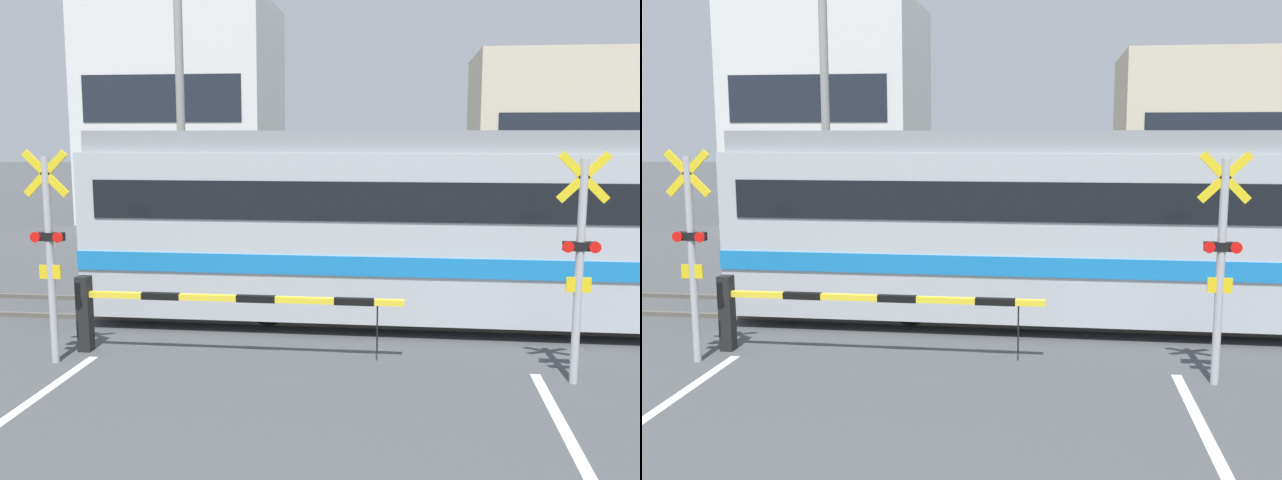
{
  "view_description": "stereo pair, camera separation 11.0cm",
  "coord_description": "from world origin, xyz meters",
  "views": [
    {
      "loc": [
        1.41,
        -2.62,
        3.32
      ],
      "look_at": [
        0.0,
        8.93,
        1.6
      ],
      "focal_mm": 40.0,
      "sensor_mm": 36.0,
      "label": 1
    },
    {
      "loc": [
        1.52,
        -2.61,
        3.32
      ],
      "look_at": [
        0.0,
        8.93,
        1.6
      ],
      "focal_mm": 40.0,
      "sensor_mm": 36.0,
      "label": 2
    }
  ],
  "objects": [
    {
      "name": "utility_pole_streetside",
      "position": [
        -4.44,
        15.5,
        4.03
      ],
      "size": [
        0.22,
        0.22,
        8.07
      ],
      "color": "gray",
      "rests_on": "ground_plane"
    },
    {
      "name": "crossing_barrier_near",
      "position": [
        -2.08,
        7.55,
        0.76
      ],
      "size": [
        5.0,
        0.2,
        1.18
      ],
      "color": "black",
      "rests_on": "ground_plane"
    },
    {
      "name": "rail_track_far",
      "position": [
        0.0,
        10.84,
        0.04
      ],
      "size": [
        50.0,
        0.1,
        0.08
      ],
      "color": "#5B564C",
      "rests_on": "ground_plane"
    },
    {
      "name": "building_left_of_street",
      "position": [
        -7.32,
        25.07,
        4.18
      ],
      "size": [
        6.95,
        5.77,
        8.36
      ],
      "color": "white",
      "rests_on": "ground_plane"
    },
    {
      "name": "crossing_barrier_far",
      "position": [
        2.08,
        13.0,
        0.76
      ],
      "size": [
        5.0,
        0.2,
        1.18
      ],
      "color": "black",
      "rests_on": "ground_plane"
    },
    {
      "name": "rail_track_near",
      "position": [
        0.0,
        9.4,
        0.04
      ],
      "size": [
        50.0,
        0.1,
        0.08
      ],
      "color": "#5B564C",
      "rests_on": "ground_plane"
    },
    {
      "name": "building_right_of_street",
      "position": [
        7.53,
        25.07,
        3.12
      ],
      "size": [
        7.38,
        5.77,
        6.24
      ],
      "color": "beige",
      "rests_on": "ground_plane"
    },
    {
      "name": "crossing_signal_right",
      "position": [
        3.69,
        6.96,
        1.72
      ],
      "size": [
        0.68,
        0.15,
        3.12
      ],
      "color": "#B2B2B7",
      "rests_on": "ground_plane"
    },
    {
      "name": "crossing_signal_left",
      "position": [
        -3.69,
        6.96,
        1.72
      ],
      "size": [
        0.68,
        0.15,
        3.12
      ],
      "color": "#B2B2B7",
      "rests_on": "ground_plane"
    },
    {
      "name": "commuter_train",
      "position": [
        4.19,
        10.12,
        1.81
      ],
      "size": [
        16.69,
        2.81,
        3.39
      ],
      "color": "#B7BCC1",
      "rests_on": "ground_plane"
    },
    {
      "name": "pedestrian",
      "position": [
        0.87,
        14.56,
        0.89
      ],
      "size": [
        0.38,
        0.22,
        1.56
      ],
      "color": "#23232D",
      "rests_on": "ground_plane"
    }
  ]
}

